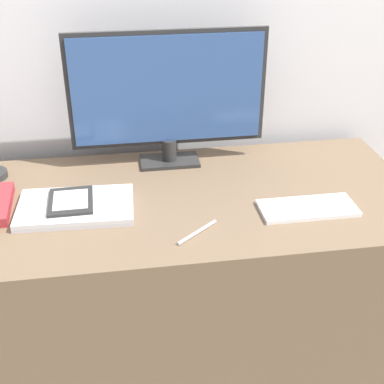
{
  "coord_description": "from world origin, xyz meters",
  "views": [
    {
      "loc": [
        -0.2,
        -1.2,
        1.55
      ],
      "look_at": [
        -0.0,
        0.09,
        0.81
      ],
      "focal_mm": 50.0,
      "sensor_mm": 36.0,
      "label": 1
    }
  ],
  "objects_px": {
    "keyboard": "(308,208)",
    "ereader": "(71,201)",
    "laptop": "(76,207)",
    "pen": "(197,232)",
    "monitor": "(168,95)"
  },
  "relations": [
    {
      "from": "keyboard",
      "to": "ereader",
      "type": "height_order",
      "value": "ereader"
    },
    {
      "from": "laptop",
      "to": "ereader",
      "type": "distance_m",
      "value": 0.02
    },
    {
      "from": "keyboard",
      "to": "pen",
      "type": "relative_size",
      "value": 2.28
    },
    {
      "from": "monitor",
      "to": "ereader",
      "type": "bearing_deg",
      "value": -140.19
    },
    {
      "from": "monitor",
      "to": "laptop",
      "type": "height_order",
      "value": "monitor"
    },
    {
      "from": "keyboard",
      "to": "pen",
      "type": "distance_m",
      "value": 0.34
    },
    {
      "from": "ereader",
      "to": "keyboard",
      "type": "bearing_deg",
      "value": -9.06
    },
    {
      "from": "ereader",
      "to": "pen",
      "type": "xyz_separation_m",
      "value": [
        0.34,
        -0.18,
        -0.02
      ]
    },
    {
      "from": "laptop",
      "to": "pen",
      "type": "xyz_separation_m",
      "value": [
        0.32,
        -0.17,
        -0.01
      ]
    },
    {
      "from": "laptop",
      "to": "keyboard",
      "type": "bearing_deg",
      "value": -8.51
    },
    {
      "from": "keyboard",
      "to": "pen",
      "type": "xyz_separation_m",
      "value": [
        -0.33,
        -0.07,
        -0.0
      ]
    },
    {
      "from": "keyboard",
      "to": "ereader",
      "type": "distance_m",
      "value": 0.68
    },
    {
      "from": "monitor",
      "to": "pen",
      "type": "relative_size",
      "value": 5.2
    },
    {
      "from": "monitor",
      "to": "pen",
      "type": "height_order",
      "value": "monitor"
    },
    {
      "from": "laptop",
      "to": "pen",
      "type": "height_order",
      "value": "laptop"
    }
  ]
}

